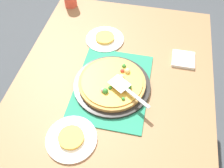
% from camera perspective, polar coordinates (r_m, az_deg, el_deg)
% --- Properties ---
extents(ground_plane, '(8.00, 8.00, 0.00)m').
position_cam_1_polar(ground_plane, '(1.88, 0.00, -14.49)').
color(ground_plane, '#3D4247').
extents(dining_table, '(1.40, 1.00, 0.75)m').
position_cam_1_polar(dining_table, '(1.31, 0.00, -3.45)').
color(dining_table, olive).
rests_on(dining_table, ground_plane).
extents(placemat, '(0.48, 0.36, 0.01)m').
position_cam_1_polar(placemat, '(1.22, 0.00, -0.49)').
color(placemat, '#237F5B').
rests_on(placemat, dining_table).
extents(pizza_pan, '(0.38, 0.38, 0.01)m').
position_cam_1_polar(pizza_pan, '(1.21, 0.00, -0.20)').
color(pizza_pan, black).
rests_on(pizza_pan, placemat).
extents(pizza, '(0.33, 0.33, 0.05)m').
position_cam_1_polar(pizza, '(1.20, 0.08, 0.38)').
color(pizza, '#B78442').
rests_on(pizza, pizza_pan).
extents(plate_near_left, '(0.22, 0.22, 0.01)m').
position_cam_1_polar(plate_near_left, '(1.45, -1.68, 10.39)').
color(plate_near_left, white).
rests_on(plate_near_left, dining_table).
extents(plate_far_right, '(0.22, 0.22, 0.01)m').
position_cam_1_polar(plate_far_right, '(1.08, -9.41, -12.48)').
color(plate_far_right, white).
rests_on(plate_far_right, dining_table).
extents(served_slice_left, '(0.11, 0.11, 0.02)m').
position_cam_1_polar(served_slice_left, '(1.44, -1.69, 10.77)').
color(served_slice_left, gold).
rests_on(served_slice_left, plate_near_left).
extents(served_slice_right, '(0.11, 0.11, 0.02)m').
position_cam_1_polar(served_slice_right, '(1.07, -9.51, -12.18)').
color(served_slice_right, gold).
rests_on(served_slice_right, plate_far_right).
extents(pizza_server, '(0.17, 0.21, 0.01)m').
position_cam_1_polar(pizza_server, '(1.13, 3.45, -1.30)').
color(pizza_server, silver).
rests_on(pizza_server, pizza).
extents(napkin_stack, '(0.12, 0.12, 0.02)m').
position_cam_1_polar(napkin_stack, '(1.39, 16.27, 5.55)').
color(napkin_stack, white).
rests_on(napkin_stack, dining_table).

